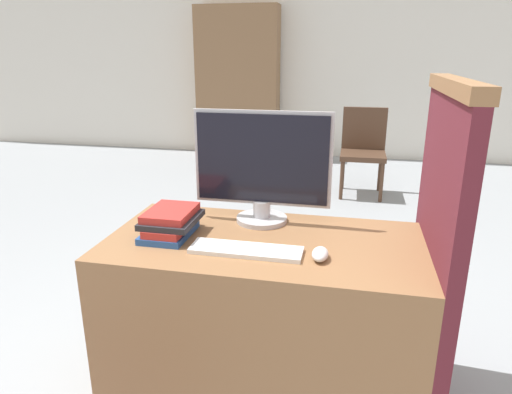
{
  "coord_description": "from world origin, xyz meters",
  "views": [
    {
      "loc": [
        0.31,
        -1.26,
        1.41
      ],
      "look_at": [
        -0.02,
        0.28,
        0.9
      ],
      "focal_mm": 32.0,
      "sensor_mm": 36.0,
      "label": 1
    }
  ],
  "objects_px": {
    "mouse": "(320,254)",
    "monitor": "(262,167)",
    "keyboard": "(246,250)",
    "far_chair": "(363,147)",
    "book_stack": "(171,222)"
  },
  "relations": [
    {
      "from": "keyboard",
      "to": "mouse",
      "type": "relative_size",
      "value": 3.93
    },
    {
      "from": "monitor",
      "to": "book_stack",
      "type": "bearing_deg",
      "value": -144.5
    },
    {
      "from": "keyboard",
      "to": "mouse",
      "type": "bearing_deg",
      "value": -0.64
    },
    {
      "from": "far_chair",
      "to": "keyboard",
      "type": "bearing_deg",
      "value": -154.45
    },
    {
      "from": "monitor",
      "to": "mouse",
      "type": "distance_m",
      "value": 0.47
    },
    {
      "from": "mouse",
      "to": "far_chair",
      "type": "distance_m",
      "value": 3.23
    },
    {
      "from": "monitor",
      "to": "mouse",
      "type": "bearing_deg",
      "value": -49.98
    },
    {
      "from": "book_stack",
      "to": "far_chair",
      "type": "bearing_deg",
      "value": 75.97
    },
    {
      "from": "monitor",
      "to": "keyboard",
      "type": "distance_m",
      "value": 0.39
    },
    {
      "from": "mouse",
      "to": "far_chair",
      "type": "relative_size",
      "value": 0.12
    },
    {
      "from": "monitor",
      "to": "keyboard",
      "type": "height_order",
      "value": "monitor"
    },
    {
      "from": "monitor",
      "to": "mouse",
      "type": "relative_size",
      "value": 5.53
    },
    {
      "from": "monitor",
      "to": "far_chair",
      "type": "height_order",
      "value": "monitor"
    },
    {
      "from": "keyboard",
      "to": "far_chair",
      "type": "relative_size",
      "value": 0.47
    },
    {
      "from": "mouse",
      "to": "monitor",
      "type": "bearing_deg",
      "value": 130.02
    }
  ]
}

